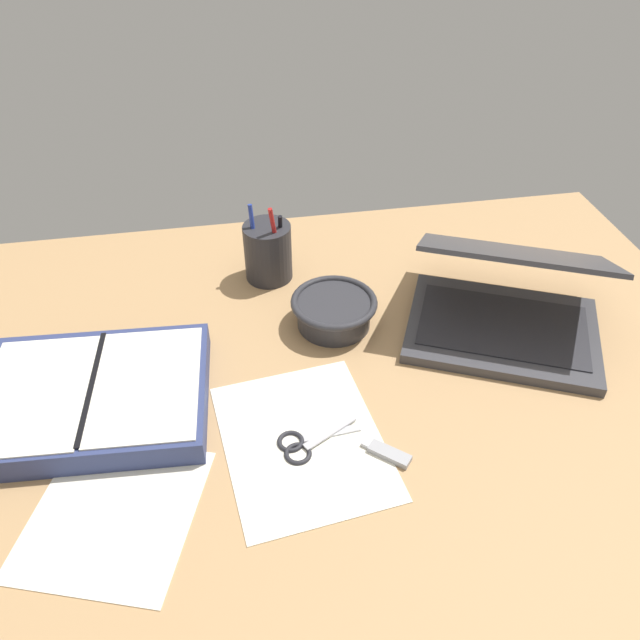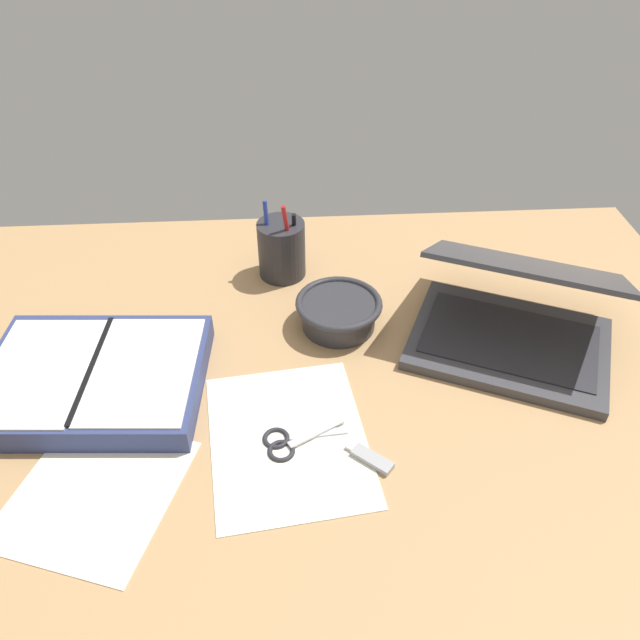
# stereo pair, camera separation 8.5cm
# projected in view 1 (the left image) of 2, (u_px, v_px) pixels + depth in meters

# --- Properties ---
(desk_top) EXTENTS (1.40, 1.00, 0.02)m
(desk_top) POSITION_uv_depth(u_px,v_px,m) (323.00, 382.00, 0.99)
(desk_top) COLOR tan
(desk_top) RESTS_ON ground
(laptop) EXTENTS (0.40, 0.39, 0.18)m
(laptop) POSITION_uv_depth(u_px,v_px,m) (507.00, 303.00, 1.05)
(laptop) COLOR #38383D
(laptop) RESTS_ON desk_top
(bowl) EXTENTS (0.15, 0.15, 0.05)m
(bowl) POSITION_uv_depth(u_px,v_px,m) (334.00, 310.00, 1.07)
(bowl) COLOR #2D2D33
(bowl) RESTS_ON desk_top
(pen_cup) EXTENTS (0.09, 0.09, 0.16)m
(pen_cup) POSITION_uv_depth(u_px,v_px,m) (268.00, 252.00, 1.16)
(pen_cup) COLOR #28282D
(pen_cup) RESTS_ON desk_top
(planner) EXTENTS (0.34, 0.28, 0.05)m
(planner) POSITION_uv_depth(u_px,v_px,m) (95.00, 397.00, 0.92)
(planner) COLOR navy
(planner) RESTS_ON desk_top
(scissors) EXTENTS (0.12, 0.07, 0.01)m
(scissors) POSITION_uv_depth(u_px,v_px,m) (303.00, 444.00, 0.88)
(scissors) COLOR #B7B7BC
(scissors) RESTS_ON desk_top
(paper_sheet_front) EXTENTS (0.25, 0.30, 0.00)m
(paper_sheet_front) POSITION_uv_depth(u_px,v_px,m) (303.00, 441.00, 0.88)
(paper_sheet_front) COLOR silver
(paper_sheet_front) RESTS_ON desk_top
(paper_sheet_beside_planner) EXTENTS (0.26, 0.28, 0.00)m
(paper_sheet_beside_planner) POSITION_uv_depth(u_px,v_px,m) (114.00, 513.00, 0.79)
(paper_sheet_beside_planner) COLOR silver
(paper_sheet_beside_planner) RESTS_ON desk_top
(usb_drive) EXTENTS (0.06, 0.06, 0.01)m
(usb_drive) POSITION_uv_depth(u_px,v_px,m) (388.00, 453.00, 0.86)
(usb_drive) COLOR #99999E
(usb_drive) RESTS_ON desk_top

